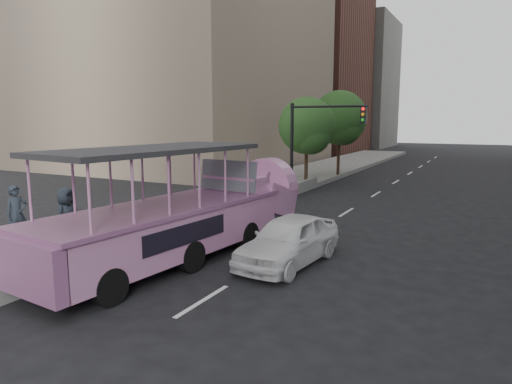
{
  "coord_description": "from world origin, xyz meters",
  "views": [
    {
      "loc": [
        6.95,
        -10.64,
        4.3
      ],
      "look_at": [
        -0.35,
        3.37,
        1.8
      ],
      "focal_mm": 32.0,
      "sensor_mm": 36.0,
      "label": 1
    }
  ],
  "objects_px": {
    "street_tree_near": "(308,128)",
    "street_tree_far": "(340,120)",
    "pedestrian_far": "(66,218)",
    "car": "(289,240)",
    "traffic_signal": "(312,135)",
    "parking_sign": "(263,179)",
    "pedestrian_near": "(17,214)",
    "duck_boat": "(189,215)"
  },
  "relations": [
    {
      "from": "street_tree_near",
      "to": "street_tree_far",
      "type": "xyz_separation_m",
      "value": [
        0.2,
        6.0,
        0.49
      ]
    },
    {
      "from": "street_tree_far",
      "to": "pedestrian_far",
      "type": "bearing_deg",
      "value": -94.26
    },
    {
      "from": "car",
      "to": "traffic_signal",
      "type": "distance_m",
      "value": 11.73
    },
    {
      "from": "parking_sign",
      "to": "traffic_signal",
      "type": "distance_m",
      "value": 4.7
    },
    {
      "from": "street_tree_near",
      "to": "traffic_signal",
      "type": "bearing_deg",
      "value": -65.02
    },
    {
      "from": "pedestrian_near",
      "to": "parking_sign",
      "type": "relative_size",
      "value": 0.77
    },
    {
      "from": "pedestrian_far",
      "to": "street_tree_far",
      "type": "distance_m",
      "value": 23.17
    },
    {
      "from": "duck_boat",
      "to": "street_tree_near",
      "type": "relative_size",
      "value": 1.9
    },
    {
      "from": "pedestrian_near",
      "to": "pedestrian_far",
      "type": "distance_m",
      "value": 2.0
    },
    {
      "from": "traffic_signal",
      "to": "car",
      "type": "bearing_deg",
      "value": -72.75
    },
    {
      "from": "pedestrian_far",
      "to": "street_tree_far",
      "type": "relative_size",
      "value": 0.3
    },
    {
      "from": "street_tree_far",
      "to": "traffic_signal",
      "type": "bearing_deg",
      "value": -81.57
    },
    {
      "from": "car",
      "to": "traffic_signal",
      "type": "xyz_separation_m",
      "value": [
        -3.38,
        10.89,
        2.76
      ]
    },
    {
      "from": "street_tree_near",
      "to": "street_tree_far",
      "type": "height_order",
      "value": "street_tree_far"
    },
    {
      "from": "duck_boat",
      "to": "parking_sign",
      "type": "height_order",
      "value": "duck_boat"
    },
    {
      "from": "parking_sign",
      "to": "traffic_signal",
      "type": "xyz_separation_m",
      "value": [
        0.86,
        4.2,
        1.91
      ]
    },
    {
      "from": "traffic_signal",
      "to": "street_tree_near",
      "type": "relative_size",
      "value": 0.91
    },
    {
      "from": "pedestrian_far",
      "to": "parking_sign",
      "type": "xyz_separation_m",
      "value": [
        2.24,
        9.27,
        0.32
      ]
    },
    {
      "from": "pedestrian_far",
      "to": "parking_sign",
      "type": "height_order",
      "value": "parking_sign"
    },
    {
      "from": "pedestrian_near",
      "to": "street_tree_far",
      "type": "relative_size",
      "value": 0.29
    },
    {
      "from": "street_tree_near",
      "to": "car",
      "type": "bearing_deg",
      "value": -70.82
    },
    {
      "from": "pedestrian_near",
      "to": "street_tree_far",
      "type": "bearing_deg",
      "value": 2.89
    },
    {
      "from": "car",
      "to": "pedestrian_far",
      "type": "xyz_separation_m",
      "value": [
        -6.49,
        -2.58,
        0.52
      ]
    },
    {
      "from": "pedestrian_near",
      "to": "parking_sign",
      "type": "bearing_deg",
      "value": -11.87
    },
    {
      "from": "parking_sign",
      "to": "street_tree_far",
      "type": "height_order",
      "value": "street_tree_far"
    },
    {
      "from": "duck_boat",
      "to": "street_tree_near",
      "type": "height_order",
      "value": "street_tree_near"
    },
    {
      "from": "duck_boat",
      "to": "car",
      "type": "relative_size",
      "value": 2.5
    },
    {
      "from": "traffic_signal",
      "to": "street_tree_near",
      "type": "distance_m",
      "value": 3.8
    },
    {
      "from": "duck_boat",
      "to": "pedestrian_far",
      "type": "xyz_separation_m",
      "value": [
        -3.31,
        -1.91,
        -0.05
      ]
    },
    {
      "from": "pedestrian_near",
      "to": "duck_boat",
      "type": "bearing_deg",
      "value": -55.32
    },
    {
      "from": "car",
      "to": "duck_boat",
      "type": "bearing_deg",
      "value": -163.09
    },
    {
      "from": "pedestrian_far",
      "to": "street_tree_near",
      "type": "height_order",
      "value": "street_tree_near"
    },
    {
      "from": "duck_boat",
      "to": "street_tree_near",
      "type": "xyz_separation_m",
      "value": [
        -1.8,
        14.99,
        2.51
      ]
    },
    {
      "from": "traffic_signal",
      "to": "street_tree_near",
      "type": "bearing_deg",
      "value": 114.98
    },
    {
      "from": "car",
      "to": "parking_sign",
      "type": "xyz_separation_m",
      "value": [
        -4.24,
        6.69,
        0.84
      ]
    },
    {
      "from": "parking_sign",
      "to": "duck_boat",
      "type": "bearing_deg",
      "value": -81.74
    },
    {
      "from": "pedestrian_far",
      "to": "traffic_signal",
      "type": "height_order",
      "value": "traffic_signal"
    },
    {
      "from": "street_tree_far",
      "to": "parking_sign",
      "type": "bearing_deg",
      "value": -87.75
    },
    {
      "from": "street_tree_near",
      "to": "duck_boat",
      "type": "bearing_deg",
      "value": -83.14
    },
    {
      "from": "traffic_signal",
      "to": "street_tree_far",
      "type": "height_order",
      "value": "street_tree_far"
    },
    {
      "from": "pedestrian_near",
      "to": "street_tree_far",
      "type": "xyz_separation_m",
      "value": [
        3.68,
        23.21,
        3.06
      ]
    },
    {
      "from": "street_tree_near",
      "to": "street_tree_far",
      "type": "relative_size",
      "value": 0.89
    }
  ]
}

